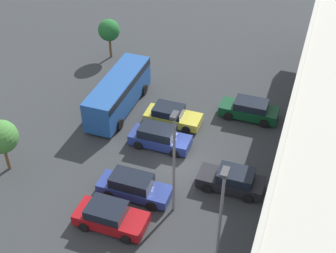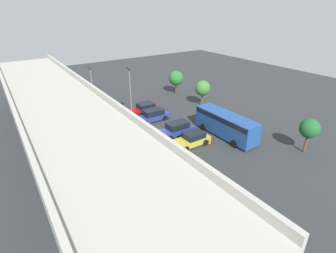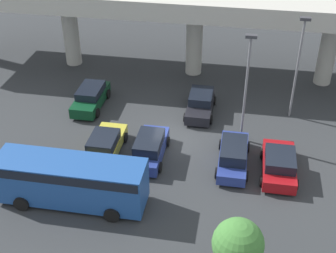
# 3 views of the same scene
# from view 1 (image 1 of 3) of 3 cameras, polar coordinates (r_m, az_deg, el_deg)

# --- Properties ---
(ground_plane) EXTENTS (91.78, 91.78, 0.00)m
(ground_plane) POSITION_cam_1_polar(r_m,az_deg,el_deg) (33.55, 1.61, -4.34)
(ground_plane) COLOR #2D3033
(parked_car_0) EXTENTS (2.04, 4.61, 1.56)m
(parked_car_0) POSITION_cam_1_polar(r_m,az_deg,el_deg) (37.81, 9.88, 2.05)
(parked_car_0) COLOR #0C381E
(parked_car_0) RESTS_ON ground_plane
(parked_car_1) EXTENTS (2.10, 4.41, 1.47)m
(parked_car_1) POSITION_cam_1_polar(r_m,az_deg,el_deg) (36.69, 0.47, 1.33)
(parked_car_1) COLOR gold
(parked_car_1) RESTS_ON ground_plane
(parked_car_2) EXTENTS (2.00, 4.52, 1.63)m
(parked_car_2) POSITION_cam_1_polar(r_m,az_deg,el_deg) (34.44, -1.08, -1.32)
(parked_car_2) COLOR navy
(parked_car_2) RESTS_ON ground_plane
(parked_car_3) EXTENTS (2.05, 4.42, 1.54)m
(parked_car_3) POSITION_cam_1_polar(r_m,az_deg,el_deg) (31.44, 7.83, -6.49)
(parked_car_3) COLOR black
(parked_car_3) RESTS_ON ground_plane
(parked_car_4) EXTENTS (1.98, 4.86, 1.60)m
(parked_car_4) POSITION_cam_1_polar(r_m,az_deg,el_deg) (30.78, -4.22, -7.30)
(parked_car_4) COLOR navy
(parked_car_4) RESTS_ON ground_plane
(parked_car_5) EXTENTS (2.21, 4.46, 1.53)m
(parked_car_5) POSITION_cam_1_polar(r_m,az_deg,el_deg) (29.21, -7.09, -10.81)
(parked_car_5) COLOR maroon
(parked_car_5) RESTS_ON ground_plane
(shuttle_bus) EXTENTS (8.38, 2.62, 2.78)m
(shuttle_bus) POSITION_cam_1_polar(r_m,az_deg,el_deg) (38.03, -6.06, 4.33)
(shuttle_bus) COLOR #1E478C
(shuttle_bus) RESTS_ON ground_plane
(lamp_post_near_aisle) EXTENTS (0.70, 0.35, 7.54)m
(lamp_post_near_aisle) POSITION_cam_1_polar(r_m,az_deg,el_deg) (24.23, 6.43, -10.72)
(lamp_post_near_aisle) COLOR slate
(lamp_post_near_aisle) RESTS_ON ground_plane
(lamp_post_mid_lot) EXTENTS (0.70, 0.35, 7.59)m
(lamp_post_mid_lot) POSITION_cam_1_polar(r_m,az_deg,el_deg) (27.18, 0.74, -3.76)
(lamp_post_mid_lot) COLOR slate
(lamp_post_mid_lot) RESTS_ON ground_plane
(tree_front_left) EXTENTS (2.05, 2.05, 3.87)m
(tree_front_left) POSITION_cam_1_polar(r_m,az_deg,el_deg) (44.99, -7.21, 11.56)
(tree_front_left) COLOR brown
(tree_front_left) RESTS_ON ground_plane
(tree_front_centre) EXTENTS (2.31, 2.31, 4.02)m
(tree_front_centre) POSITION_cam_1_polar(r_m,az_deg,el_deg) (33.11, -19.69, -1.21)
(tree_front_centre) COLOR brown
(tree_front_centre) RESTS_ON ground_plane
(traffic_cone) EXTENTS (0.44, 0.44, 0.70)m
(traffic_cone) POSITION_cam_1_polar(r_m,az_deg,el_deg) (38.16, -1.60, 2.25)
(traffic_cone) COLOR black
(traffic_cone) RESTS_ON ground_plane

